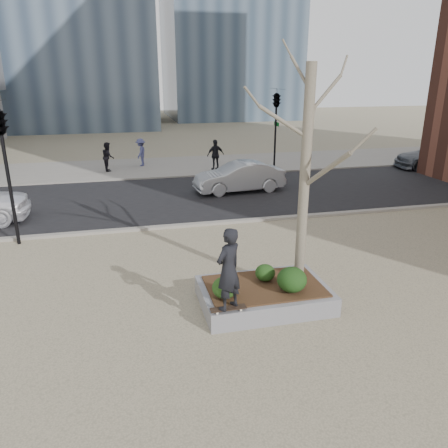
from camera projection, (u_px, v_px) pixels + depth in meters
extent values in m
plane|color=tan|center=(223.00, 309.00, 10.27)|extent=(120.00, 120.00, 0.00)
cube|color=black|center=(171.00, 198.00, 19.46)|extent=(60.00, 8.00, 0.02)
cube|color=gray|center=(157.00, 167.00, 25.90)|extent=(60.00, 6.00, 0.02)
cube|color=gray|center=(264.00, 295.00, 10.42)|extent=(3.00, 2.00, 0.45)
cube|color=#382314|center=(264.00, 286.00, 10.34)|extent=(2.70, 1.70, 0.04)
ellipsoid|color=#1B3E13|center=(225.00, 288.00, 9.70)|extent=(0.57, 0.57, 0.48)
ellipsoid|color=#163D13|center=(265.00, 273.00, 10.52)|extent=(0.48, 0.48, 0.41)
ellipsoid|color=#113410|center=(292.00, 280.00, 9.97)|extent=(0.68, 0.68, 0.58)
imported|color=black|center=(228.00, 269.00, 8.98)|extent=(0.78, 0.72, 1.80)
imported|color=#AFB2B7|center=(239.00, 177.00, 20.27)|extent=(4.28, 1.82, 1.37)
imported|color=#52565E|center=(439.00, 156.00, 25.27)|extent=(5.21, 2.88, 1.43)
imported|color=black|center=(108.00, 157.00, 24.55)|extent=(0.69, 0.85, 1.61)
imported|color=#44487A|center=(141.00, 152.00, 25.90)|extent=(0.90, 1.18, 1.62)
imported|color=black|center=(216.00, 155.00, 24.73)|extent=(1.08, 0.61, 1.73)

